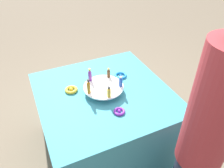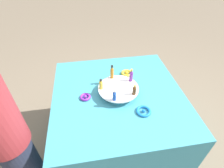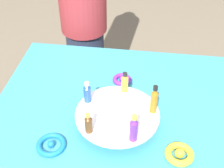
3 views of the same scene
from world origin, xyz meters
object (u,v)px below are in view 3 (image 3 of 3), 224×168
(bottle_amber, at_px, (154,100))
(bottle_purple, at_px, (134,129))
(bottle_gold, at_px, (125,83))
(bottle_blue, at_px, (87,93))
(ribbon_bow_gold, at_px, (179,154))
(person_figure, at_px, (83,8))
(ribbon_bow_purple, at_px, (122,80))
(ribbon_bow_blue, at_px, (51,145))
(display_stand, at_px, (117,117))
(bottle_brown, at_px, (88,124))

(bottle_amber, distance_m, bottle_purple, 0.16)
(bottle_amber, height_order, bottle_gold, bottle_amber)
(bottle_gold, relative_size, bottle_blue, 0.97)
(bottle_purple, relative_size, ribbon_bow_gold, 1.11)
(bottle_blue, bearing_deg, person_figure, -76.74)
(ribbon_bow_purple, height_order, person_figure, person_figure)
(bottle_amber, bearing_deg, person_figure, -60.11)
(bottle_amber, xyz_separation_m, bottle_purple, (0.06, 0.15, -0.00))
(bottle_amber, height_order, bottle_purple, bottle_amber)
(ribbon_bow_blue, relative_size, ribbon_bow_gold, 1.04)
(bottle_gold, bearing_deg, ribbon_bow_purple, -79.74)
(ribbon_bow_purple, bearing_deg, display_stand, 92.37)
(ribbon_bow_gold, bearing_deg, bottle_brown, -3.68)
(bottle_blue, bearing_deg, ribbon_bow_purple, -118.32)
(bottle_blue, relative_size, ribbon_bow_gold, 0.89)
(bottle_amber, height_order, ribbon_bow_purple, bottle_amber)
(bottle_blue, xyz_separation_m, ribbon_bow_purple, (-0.11, -0.21, -0.09))
(display_stand, bearing_deg, person_figure, -69.15)
(display_stand, bearing_deg, ribbon_bow_gold, 152.37)
(ribbon_bow_purple, height_order, ribbon_bow_gold, ribbon_bow_gold)
(display_stand, bearing_deg, bottle_amber, -167.28)
(bottle_brown, height_order, ribbon_bow_purple, bottle_brown)
(display_stand, distance_m, person_figure, 0.83)
(ribbon_bow_purple, distance_m, person_figure, 0.59)
(bottle_amber, distance_m, bottle_brown, 0.26)
(display_stand, distance_m, bottle_blue, 0.15)
(display_stand, xyz_separation_m, bottle_amber, (-0.13, -0.03, 0.08))
(display_stand, relative_size, ribbon_bow_blue, 2.99)
(ribbon_bow_purple, relative_size, person_figure, 0.05)
(bottle_purple, relative_size, ribbon_bow_purple, 1.35)
(bottle_brown, xyz_separation_m, ribbon_bow_blue, (0.14, 0.04, -0.09))
(bottle_gold, xyz_separation_m, person_figure, (0.31, -0.64, -0.00))
(bottle_gold, distance_m, person_figure, 0.71)
(ribbon_bow_gold, relative_size, person_figure, 0.07)
(bottle_brown, bearing_deg, ribbon_bow_blue, 16.53)
(bottle_gold, relative_size, bottle_purple, 0.78)
(display_stand, distance_m, ribbon_bow_purple, 0.27)
(bottle_gold, height_order, bottle_purple, bottle_purple)
(bottle_amber, distance_m, ribbon_bow_gold, 0.21)
(bottle_amber, distance_m, person_figure, 0.86)
(display_stand, height_order, bottle_blue, bottle_blue)
(bottle_blue, distance_m, ribbon_bow_blue, 0.24)
(ribbon_bow_purple, bearing_deg, person_figure, -60.83)
(display_stand, distance_m, bottle_gold, 0.15)
(ribbon_bow_gold, bearing_deg, ribbon_bow_purple, -57.63)
(bottle_blue, distance_m, bottle_brown, 0.16)
(display_stand, xyz_separation_m, bottle_brown, (0.09, 0.10, 0.06))
(bottle_purple, xyz_separation_m, person_figure, (0.37, -0.89, -0.02))
(bottle_blue, distance_m, person_figure, 0.74)
(ribbon_bow_purple, relative_size, ribbon_bow_gold, 0.82)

